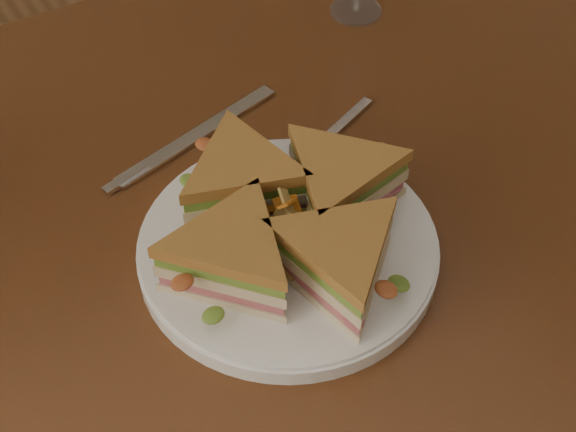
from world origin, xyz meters
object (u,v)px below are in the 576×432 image
at_px(sandwich_wedges, 288,220).
at_px(spoon, 289,172).
at_px(plate, 288,248).
at_px(table, 227,283).
at_px(knife, 187,142).

height_order(sandwich_wedges, spoon, sandwich_wedges).
bearing_deg(plate, table, 113.60).
relative_size(plate, knife, 1.23).
xyz_separation_m(sandwich_wedges, spoon, (0.05, 0.08, -0.04)).
distance_m(table, spoon, 0.13).
relative_size(plate, spoon, 1.50).
height_order(table, sandwich_wedges, sandwich_wedges).
xyz_separation_m(plate, knife, (-0.01, 0.17, -0.01)).
relative_size(table, plate, 4.60).
bearing_deg(sandwich_wedges, spoon, 58.97).
relative_size(table, knife, 5.68).
distance_m(sandwich_wedges, knife, 0.18).
distance_m(table, knife, 0.15).
height_order(spoon, knife, spoon).
xyz_separation_m(table, knife, (0.02, 0.10, 0.10)).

